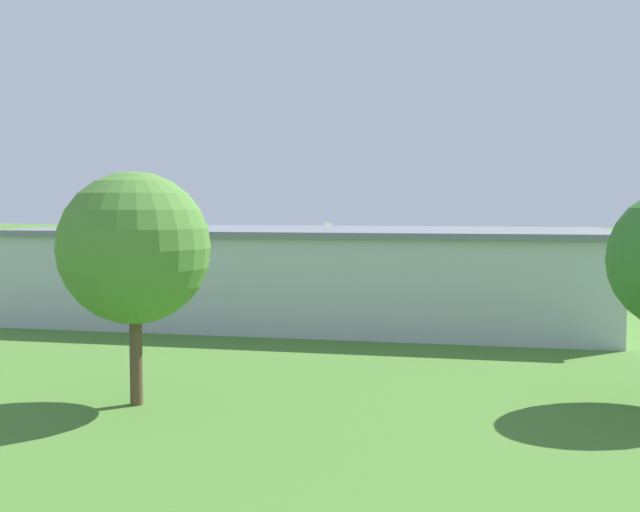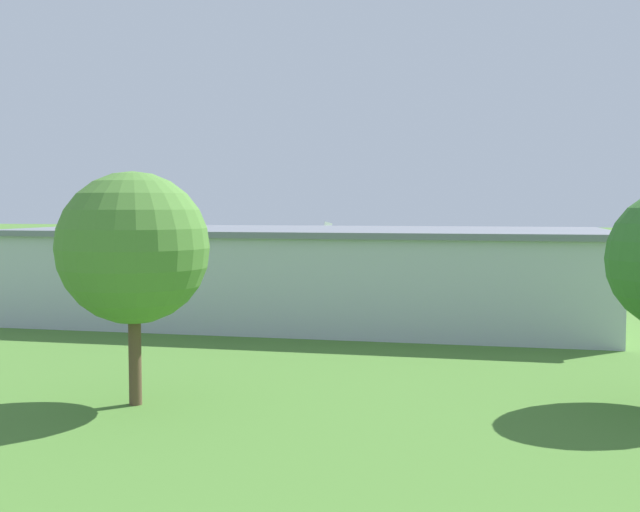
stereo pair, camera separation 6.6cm
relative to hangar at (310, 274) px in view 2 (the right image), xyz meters
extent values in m
plane|color=#47752D|center=(0.11, -37.68, -2.90)|extent=(400.00, 400.00, 0.00)
cube|color=#B7BCC6|center=(0.00, 0.02, -0.18)|extent=(36.06, 16.16, 5.43)
cube|color=slate|center=(0.00, 0.02, 2.71)|extent=(36.68, 16.78, 0.35)
cube|color=#384251|center=(0.27, -7.47, -0.67)|extent=(10.00, 0.52, 4.45)
cylinder|color=silver|center=(8.20, -30.14, 0.39)|extent=(4.21, 5.78, 2.29)
cone|color=black|center=(9.95, -27.35, -0.27)|extent=(1.11, 1.13, 0.91)
cube|color=silver|center=(8.56, -29.57, 0.09)|extent=(7.15, 5.16, 0.37)
cube|color=silver|center=(8.90, -29.03, 1.46)|extent=(7.15, 5.16, 0.37)
cube|color=silver|center=(6.90, -32.22, 1.97)|extent=(0.80, 1.18, 1.49)
cube|color=silver|center=(6.78, -32.39, 0.93)|extent=(2.68, 2.14, 0.26)
cylinder|color=black|center=(9.18, -30.37, -1.01)|extent=(0.46, 0.62, 0.64)
cylinder|color=black|center=(7.57, -29.36, -1.01)|extent=(0.46, 0.62, 0.64)
cylinder|color=#332D28|center=(10.80, -30.60, 0.78)|extent=(0.26, 0.36, 1.46)
cylinder|color=#332D28|center=(6.66, -28.00, 0.78)|extent=(0.26, 0.36, 1.46)
cube|color=#1E6B38|center=(17.55, -14.11, -2.22)|extent=(1.96, 4.13, 0.72)
cube|color=#2D3842|center=(17.55, -14.11, -1.57)|extent=(1.67, 2.34, 0.58)
cylinder|color=black|center=(16.72, -12.70, -2.58)|extent=(0.25, 0.65, 0.64)
cylinder|color=black|center=(18.50, -12.77, -2.58)|extent=(0.25, 0.65, 0.64)
cylinder|color=black|center=(16.60, -15.45, -2.58)|extent=(0.25, 0.65, 0.64)
cylinder|color=black|center=(18.39, -15.53, -2.58)|extent=(0.25, 0.65, 0.64)
cube|color=red|center=(23.54, -11.91, -2.19)|extent=(1.86, 4.73, 0.77)
cube|color=#2D3842|center=(23.54, -11.91, -1.53)|extent=(1.59, 2.67, 0.54)
cylinder|color=black|center=(22.63, -10.35, -2.58)|extent=(0.24, 0.65, 0.64)
cylinder|color=black|center=(24.33, -10.29, -2.58)|extent=(0.24, 0.65, 0.64)
cylinder|color=black|center=(22.74, -13.53, -2.58)|extent=(0.24, 0.65, 0.64)
cylinder|color=black|center=(24.44, -13.47, -2.58)|extent=(0.24, 0.65, 0.64)
cube|color=slate|center=(31.17, -11.43, -2.18)|extent=(2.14, 4.72, 0.79)
cube|color=#2D3842|center=(31.17, -11.43, -1.51)|extent=(1.73, 2.70, 0.55)
cylinder|color=black|center=(30.18, -9.97, -2.58)|extent=(0.28, 0.66, 0.64)
cylinder|color=black|center=(30.50, -13.06, -2.58)|extent=(0.28, 0.66, 0.64)
cylinder|color=black|center=(32.16, -12.89, -2.58)|extent=(0.28, 0.66, 0.64)
cylinder|color=#72338C|center=(-14.03, -17.01, -2.50)|extent=(0.34, 0.34, 0.80)
cylinder|color=navy|center=(-14.03, -17.01, -1.82)|extent=(0.41, 0.41, 0.56)
sphere|color=#D8AD84|center=(-14.03, -17.01, -1.43)|extent=(0.22, 0.22, 0.22)
cylinder|color=#72338C|center=(-16.74, -18.45, -2.47)|extent=(0.41, 0.41, 0.86)
cylinder|color=navy|center=(-16.74, -18.45, -1.74)|extent=(0.49, 0.49, 0.61)
sphere|color=#9E704C|center=(-16.74, -18.45, -1.32)|extent=(0.23, 0.23, 0.23)
cylinder|color=brown|center=(0.47, 22.39, -0.88)|extent=(0.46, 0.46, 4.04)
sphere|color=#4C7F33|center=(0.47, 22.39, 2.78)|extent=(5.46, 5.46, 5.46)
camera|label=1|loc=(-12.91, 47.74, 4.25)|focal=43.94mm
camera|label=2|loc=(-12.98, 47.73, 4.25)|focal=43.94mm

